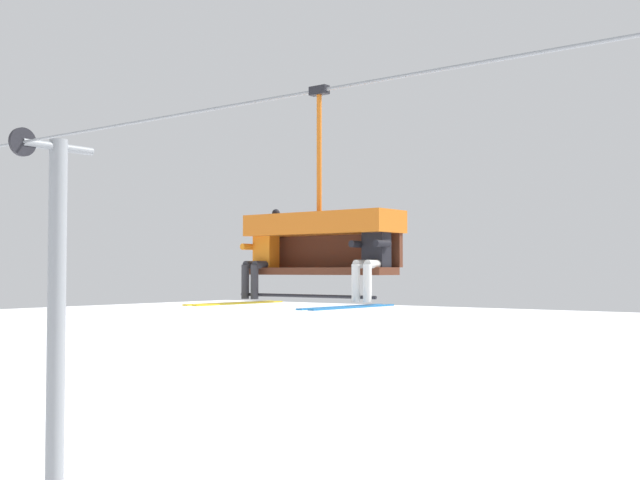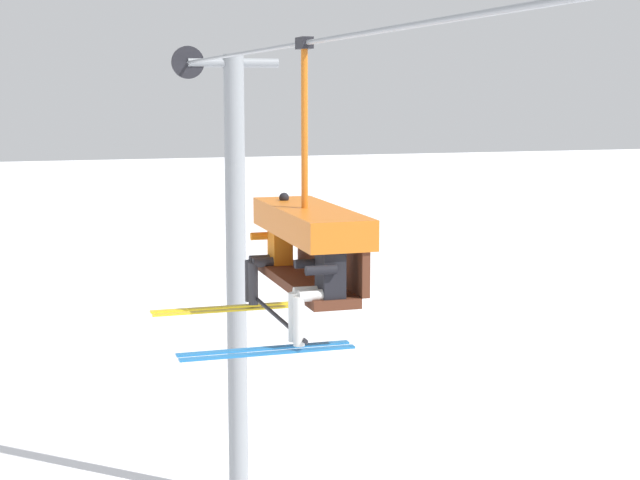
{
  "view_description": "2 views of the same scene",
  "coord_description": "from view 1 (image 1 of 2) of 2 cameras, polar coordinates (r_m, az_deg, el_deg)",
  "views": [
    {
      "loc": [
        6.64,
        -9.48,
        5.5
      ],
      "look_at": [
        0.01,
        -0.87,
        5.92
      ],
      "focal_mm": 45.0,
      "sensor_mm": 36.0,
      "label": 1
    },
    {
      "loc": [
        9.71,
        -3.62,
        7.51
      ],
      "look_at": [
        0.02,
        -0.66,
        5.96
      ],
      "focal_mm": 55.0,
      "sensor_mm": 36.0,
      "label": 2
    }
  ],
  "objects": [
    {
      "name": "chairlift_chair",
      "position": [
        11.03,
        0.17,
        0.45
      ],
      "size": [
        2.33,
        0.74,
        2.91
      ],
      "color": "#512819"
    },
    {
      "name": "lift_cable",
      "position": [
        10.82,
        3.11,
        11.1
      ],
      "size": [
        17.96,
        0.05,
        0.05
      ],
      "color": "gray"
    },
    {
      "name": "lift_tower_near",
      "position": [
        16.89,
        -18.3,
        -6.17
      ],
      "size": [
        0.36,
        1.88,
        8.27
      ],
      "color": "gray",
      "rests_on": "ground_plane"
    },
    {
      "name": "skier_orange",
      "position": [
        11.46,
        -4.25,
        -1.05
      ],
      "size": [
        0.48,
        1.7,
        1.34
      ],
      "color": "orange"
    },
    {
      "name": "skier_black",
      "position": [
        10.29,
        3.64,
        -1.04
      ],
      "size": [
        0.46,
        1.7,
        1.23
      ],
      "color": "black"
    }
  ]
}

